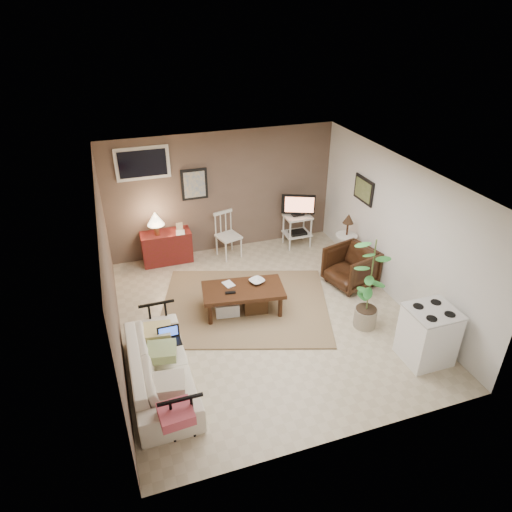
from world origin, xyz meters
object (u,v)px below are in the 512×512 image
object	(u,v)px
coffee_table	(243,298)
potted_plant	(370,281)
tv_stand	(298,219)
stove	(428,335)
armchair	(351,266)
sofa	(160,362)
red_console	(166,244)
side_table	(347,234)
spindle_chair	(228,236)

from	to	relation	value
coffee_table	potted_plant	distance (m)	2.03
tv_stand	stove	distance (m)	3.77
coffee_table	armchair	xyz separation A→B (m)	(2.07, 0.20, 0.11)
coffee_table	sofa	bearing A→B (deg)	-141.35
red_console	armchair	distance (m)	3.51
coffee_table	side_table	size ratio (longest dim) A/B	1.29
sofa	potted_plant	world-z (taller)	potted_plant
red_console	armchair	size ratio (longest dim) A/B	1.41
sofa	stove	size ratio (longest dim) A/B	2.30
spindle_chair	side_table	world-z (taller)	side_table
side_table	armchair	distance (m)	0.73
coffee_table	red_console	distance (m)	2.25
red_console	armchair	bearing A→B (deg)	-31.94
tv_stand	potted_plant	xyz separation A→B (m)	(-0.04, -2.82, 0.23)
sofa	stove	xyz separation A→B (m)	(3.62, -0.68, 0.04)
potted_plant	side_table	bearing A→B (deg)	71.82
coffee_table	spindle_chair	size ratio (longest dim) A/B	1.52
potted_plant	spindle_chair	bearing A→B (deg)	116.58
sofa	tv_stand	size ratio (longest dim) A/B	1.75
coffee_table	spindle_chair	bearing A→B (deg)	81.36
stove	red_console	bearing A→B (deg)	127.75
side_table	spindle_chair	bearing A→B (deg)	152.06
sofa	side_table	world-z (taller)	side_table
side_table	potted_plant	xyz separation A→B (m)	(-0.58, -1.78, 0.16)
tv_stand	stove	xyz separation A→B (m)	(0.38, -3.74, -0.17)
coffee_table	sofa	distance (m)	1.91
side_table	armchair	world-z (taller)	side_table
sofa	spindle_chair	distance (m)	3.57
spindle_chair	stove	bearing A→B (deg)	-63.99
armchair	coffee_table	bearing A→B (deg)	-99.23
tv_stand	side_table	size ratio (longest dim) A/B	1.04
spindle_chair	side_table	bearing A→B (deg)	-27.94
sofa	potted_plant	xyz separation A→B (m)	(3.20, 0.25, 0.44)
tv_stand	potted_plant	world-z (taller)	potted_plant
red_console	tv_stand	bearing A→B (deg)	-3.96
potted_plant	sofa	bearing A→B (deg)	-175.61
sofa	tv_stand	xyz separation A→B (m)	(3.24, 3.06, 0.21)
coffee_table	potted_plant	world-z (taller)	potted_plant
red_console	potted_plant	xyz separation A→B (m)	(2.63, -3.00, 0.45)
red_console	sofa	bearing A→B (deg)	-100.11
coffee_table	spindle_chair	distance (m)	1.93
sofa	armchair	xyz separation A→B (m)	(3.56, 1.39, 0.00)
side_table	coffee_table	bearing A→B (deg)	-160.05
side_table	potted_plant	distance (m)	1.88
coffee_table	red_console	world-z (taller)	red_console
coffee_table	stove	xyz separation A→B (m)	(2.13, -1.87, 0.15)
spindle_chair	tv_stand	xyz separation A→B (m)	(1.46, -0.03, 0.16)
sofa	spindle_chair	xyz separation A→B (m)	(1.78, 3.09, 0.05)
spindle_chair	side_table	xyz separation A→B (m)	(2.01, -1.07, 0.24)
stove	armchair	bearing A→B (deg)	91.72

